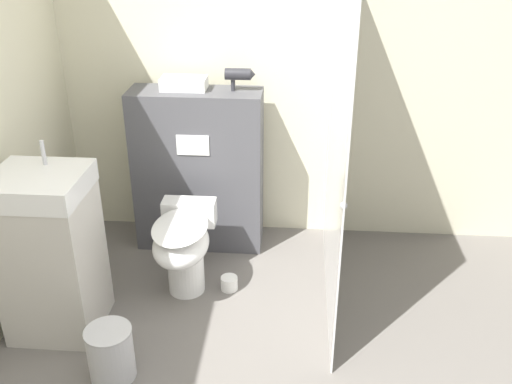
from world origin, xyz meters
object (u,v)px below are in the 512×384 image
(toilet, at_px, (183,245))
(sink_vanity, at_px, (51,253))
(waste_bin, at_px, (111,353))
(hair_drier, at_px, (239,75))

(toilet, xyz_separation_m, sink_vanity, (-0.68, -0.38, 0.14))
(toilet, distance_m, waste_bin, 0.84)
(toilet, bearing_deg, waste_bin, -107.80)
(hair_drier, height_order, waste_bin, hair_drier)
(toilet, distance_m, hair_drier, 1.17)
(toilet, bearing_deg, hair_drier, 66.10)
(toilet, distance_m, sink_vanity, 0.79)
(sink_vanity, bearing_deg, toilet, 28.87)
(sink_vanity, height_order, waste_bin, sink_vanity)
(sink_vanity, xyz_separation_m, hair_drier, (0.97, 1.04, 0.77))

